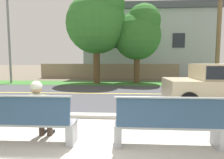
{
  "coord_description": "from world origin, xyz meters",
  "views": [
    {
      "loc": [
        0.55,
        -2.98,
        1.63
      ],
      "look_at": [
        0.16,
        3.58,
        1.0
      ],
      "focal_mm": 30.49,
      "sensor_mm": 36.0,
      "label": 1
    }
  ],
  "objects": [
    {
      "name": "sidewalk_pavement",
      "position": [
        0.0,
        0.4,
        0.01
      ],
      "size": [
        44.0,
        3.6,
        0.01
      ],
      "primitive_type": "cube",
      "color": "#B7B2A8",
      "rests_on": "ground_plane"
    },
    {
      "name": "far_verge_grass",
      "position": [
        0.0,
        11.08,
        0.01
      ],
      "size": [
        48.0,
        2.8,
        0.02
      ],
      "primitive_type": "cube",
      "color": "#38702D",
      "rests_on": "ground_plane"
    },
    {
      "name": "house_across_street",
      "position": [
        2.84,
        18.15,
        3.55
      ],
      "size": [
        13.14,
        6.91,
        7.01
      ],
      "color": "#A3ADB2",
      "rests_on": "ground_plane"
    },
    {
      "name": "bench_right",
      "position": [
        1.4,
        0.51,
        0.46
      ],
      "size": [
        2.03,
        0.48,
        1.01
      ],
      "color": "#9EA0A8",
      "rests_on": "ground_plane"
    },
    {
      "name": "ground_plane",
      "position": [
        0.0,
        8.0,
        0.0
      ],
      "size": [
        140.0,
        140.0,
        0.0
      ],
      "primitive_type": "plane",
      "color": "#665B4C"
    },
    {
      "name": "seated_person_olive",
      "position": [
        -1.14,
        0.69,
        0.68
      ],
      "size": [
        0.52,
        0.68,
        1.25
      ],
      "color": "#47382D",
      "rests_on": "ground_plane"
    },
    {
      "name": "street_asphalt",
      "position": [
        0.0,
        6.5,
        0.0
      ],
      "size": [
        52.0,
        8.0,
        0.01
      ],
      "primitive_type": "cube",
      "color": "#424247",
      "rests_on": "ground_plane"
    },
    {
      "name": "streetlamp",
      "position": [
        -7.83,
        10.87,
        4.29
      ],
      "size": [
        0.24,
        2.1,
        7.55
      ],
      "color": "gray",
      "rests_on": "ground_plane"
    },
    {
      "name": "shade_tree_far_left",
      "position": [
        -1.28,
        10.9,
        4.66
      ],
      "size": [
        4.34,
        4.34,
        7.17
      ],
      "color": "brown",
      "rests_on": "ground_plane"
    },
    {
      "name": "road_centre_line",
      "position": [
        0.0,
        6.5,
        0.01
      ],
      "size": [
        48.0,
        0.14,
        0.01
      ],
      "primitive_type": "cube",
      "color": "#E0CC4C",
      "rests_on": "ground_plane"
    },
    {
      "name": "bench_left",
      "position": [
        -1.4,
        0.51,
        0.46
      ],
      "size": [
        2.03,
        0.48,
        1.01
      ],
      "color": "#9EA0A8",
      "rests_on": "ground_plane"
    },
    {
      "name": "curb_edge",
      "position": [
        0.0,
        2.35,
        0.06
      ],
      "size": [
        44.0,
        0.3,
        0.11
      ],
      "primitive_type": "cube",
      "color": "#ADA89E",
      "rests_on": "ground_plane"
    },
    {
      "name": "shade_tree_left",
      "position": [
        1.67,
        11.3,
        3.72
      ],
      "size": [
        3.47,
        3.47,
        5.73
      ],
      "color": "brown",
      "rests_on": "ground_plane"
    },
    {
      "name": "garden_wall",
      "position": [
        -0.82,
        14.95,
        0.7
      ],
      "size": [
        13.0,
        0.36,
        1.4
      ],
      "primitive_type": "cube",
      "color": "gray",
      "rests_on": "ground_plane"
    }
  ]
}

